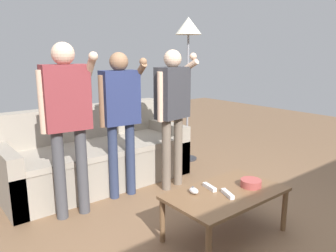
{
  "coord_description": "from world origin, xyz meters",
  "views": [
    {
      "loc": [
        -1.79,
        -1.76,
        1.46
      ],
      "look_at": [
        -0.05,
        0.41,
        0.84
      ],
      "focal_mm": 34.87,
      "sensor_mm": 36.0,
      "label": 1
    }
  ],
  "objects_px": {
    "game_remote_nunchuk": "(194,191)",
    "player_left": "(67,111)",
    "floor_lamp": "(188,37)",
    "player_center": "(120,108)",
    "game_remote_wand_far": "(228,194)",
    "player_right": "(173,103)",
    "couch": "(96,157)",
    "game_remote_wand_near": "(209,187)",
    "snack_bowl": "(251,183)",
    "coffee_table": "(226,197)"
  },
  "relations": [
    {
      "from": "coffee_table",
      "to": "game_remote_wand_near",
      "type": "distance_m",
      "value": 0.15
    },
    {
      "from": "couch",
      "to": "floor_lamp",
      "type": "bearing_deg",
      "value": -1.58
    },
    {
      "from": "snack_bowl",
      "to": "game_remote_wand_far",
      "type": "relative_size",
      "value": 1.05
    },
    {
      "from": "floor_lamp",
      "to": "player_center",
      "type": "bearing_deg",
      "value": -160.11
    },
    {
      "from": "player_left",
      "to": "game_remote_wand_far",
      "type": "relative_size",
      "value": 9.56
    },
    {
      "from": "snack_bowl",
      "to": "game_remote_wand_near",
      "type": "height_order",
      "value": "snack_bowl"
    },
    {
      "from": "floor_lamp",
      "to": "player_right",
      "type": "relative_size",
      "value": 1.28
    },
    {
      "from": "game_remote_nunchuk",
      "to": "game_remote_wand_far",
      "type": "xyz_separation_m",
      "value": [
        0.18,
        -0.19,
        -0.01
      ]
    },
    {
      "from": "game_remote_nunchuk",
      "to": "player_left",
      "type": "distance_m",
      "value": 1.27
    },
    {
      "from": "coffee_table",
      "to": "game_remote_wand_near",
      "type": "relative_size",
      "value": 6.19
    },
    {
      "from": "couch",
      "to": "game_remote_wand_near",
      "type": "height_order",
      "value": "couch"
    },
    {
      "from": "couch",
      "to": "player_left",
      "type": "height_order",
      "value": "player_left"
    },
    {
      "from": "player_right",
      "to": "game_remote_wand_near",
      "type": "height_order",
      "value": "player_right"
    },
    {
      "from": "couch",
      "to": "game_remote_nunchuk",
      "type": "bearing_deg",
      "value": -87.79
    },
    {
      "from": "couch",
      "to": "snack_bowl",
      "type": "height_order",
      "value": "couch"
    },
    {
      "from": "player_center",
      "to": "game_remote_wand_far",
      "type": "bearing_deg",
      "value": -80.93
    },
    {
      "from": "coffee_table",
      "to": "game_remote_wand_far",
      "type": "height_order",
      "value": "game_remote_wand_far"
    },
    {
      "from": "snack_bowl",
      "to": "player_left",
      "type": "height_order",
      "value": "player_left"
    },
    {
      "from": "player_center",
      "to": "coffee_table",
      "type": "bearing_deg",
      "value": -78.25
    },
    {
      "from": "player_center",
      "to": "game_remote_nunchuk",
      "type": "bearing_deg",
      "value": -88.87
    },
    {
      "from": "player_right",
      "to": "game_remote_wand_far",
      "type": "relative_size",
      "value": 9.22
    },
    {
      "from": "player_right",
      "to": "game_remote_wand_far",
      "type": "bearing_deg",
      "value": -107.86
    },
    {
      "from": "floor_lamp",
      "to": "player_right",
      "type": "distance_m",
      "value": 1.23
    },
    {
      "from": "player_center",
      "to": "floor_lamp",
      "type": "bearing_deg",
      "value": 19.89
    },
    {
      "from": "game_remote_wand_far",
      "to": "game_remote_wand_near",
      "type": "bearing_deg",
      "value": 94.84
    },
    {
      "from": "game_remote_nunchuk",
      "to": "floor_lamp",
      "type": "height_order",
      "value": "floor_lamp"
    },
    {
      "from": "game_remote_nunchuk",
      "to": "floor_lamp",
      "type": "bearing_deg",
      "value": 49.52
    },
    {
      "from": "game_remote_wand_near",
      "to": "player_right",
      "type": "bearing_deg",
      "value": 68.14
    },
    {
      "from": "game_remote_nunchuk",
      "to": "player_right",
      "type": "xyz_separation_m",
      "value": [
        0.53,
        0.91,
        0.53
      ]
    },
    {
      "from": "player_right",
      "to": "game_remote_wand_near",
      "type": "distance_m",
      "value": 1.14
    },
    {
      "from": "game_remote_nunchuk",
      "to": "player_center",
      "type": "distance_m",
      "value": 1.17
    },
    {
      "from": "player_center",
      "to": "game_remote_wand_far",
      "type": "relative_size",
      "value": 9.06
    },
    {
      "from": "coffee_table",
      "to": "game_remote_wand_near",
      "type": "height_order",
      "value": "game_remote_wand_near"
    },
    {
      "from": "coffee_table",
      "to": "game_remote_wand_far",
      "type": "relative_size",
      "value": 5.95
    },
    {
      "from": "player_left",
      "to": "game_remote_nunchuk",
      "type": "bearing_deg",
      "value": -58.37
    },
    {
      "from": "coffee_table",
      "to": "snack_bowl",
      "type": "distance_m",
      "value": 0.25
    },
    {
      "from": "couch",
      "to": "game_remote_wand_near",
      "type": "bearing_deg",
      "value": -81.97
    },
    {
      "from": "coffee_table",
      "to": "floor_lamp",
      "type": "distance_m",
      "value": 2.4
    },
    {
      "from": "couch",
      "to": "player_center",
      "type": "bearing_deg",
      "value": -85.61
    },
    {
      "from": "player_left",
      "to": "game_remote_wand_far",
      "type": "bearing_deg",
      "value": -56.3
    },
    {
      "from": "game_remote_wand_near",
      "to": "game_remote_wand_far",
      "type": "distance_m",
      "value": 0.18
    },
    {
      "from": "coffee_table",
      "to": "player_left",
      "type": "relative_size",
      "value": 0.62
    },
    {
      "from": "game_remote_nunchuk",
      "to": "player_left",
      "type": "bearing_deg",
      "value": 121.63
    },
    {
      "from": "game_remote_nunchuk",
      "to": "game_remote_wand_far",
      "type": "distance_m",
      "value": 0.26
    },
    {
      "from": "couch",
      "to": "game_remote_wand_far",
      "type": "height_order",
      "value": "couch"
    },
    {
      "from": "couch",
      "to": "player_center",
      "type": "relative_size",
      "value": 1.4
    },
    {
      "from": "floor_lamp",
      "to": "player_center",
      "type": "xyz_separation_m",
      "value": [
        -1.33,
        -0.48,
        -0.74
      ]
    },
    {
      "from": "floor_lamp",
      "to": "player_center",
      "type": "distance_m",
      "value": 1.6
    },
    {
      "from": "floor_lamp",
      "to": "game_remote_wand_far",
      "type": "xyz_separation_m",
      "value": [
        -1.13,
        -1.73,
        -1.27
      ]
    },
    {
      "from": "game_remote_nunchuk",
      "to": "game_remote_wand_far",
      "type": "relative_size",
      "value": 0.54
    }
  ]
}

